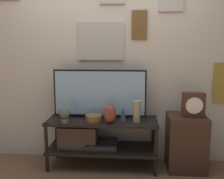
{
  "coord_description": "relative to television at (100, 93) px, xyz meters",
  "views": [
    {
      "loc": [
        0.35,
        -2.71,
        1.45
      ],
      "look_at": [
        0.12,
        0.28,
        0.95
      ],
      "focal_mm": 42.0,
      "sensor_mm": 36.0,
      "label": 1
    }
  ],
  "objects": [
    {
      "name": "side_table",
      "position": [
        1.03,
        -0.08,
        -0.56
      ],
      "size": [
        0.44,
        0.43,
        0.65
      ],
      "color": "#382319",
      "rests_on": "ground_plane"
    },
    {
      "name": "vase_wide_bowl",
      "position": [
        -0.05,
        -0.18,
        -0.26
      ],
      "size": [
        0.2,
        0.2,
        0.08
      ],
      "color": "brown",
      "rests_on": "media_console"
    },
    {
      "name": "television",
      "position": [
        0.0,
        0.0,
        0.0
      ],
      "size": [
        1.12,
        0.05,
        0.58
      ],
      "color": "black",
      "rests_on": "media_console"
    },
    {
      "name": "vase_slim_bronze",
      "position": [
        0.29,
        -0.13,
        -0.22
      ],
      "size": [
        0.08,
        0.08,
        0.16
      ],
      "color": "#2D4251",
      "rests_on": "media_console"
    },
    {
      "name": "decorative_bust",
      "position": [
        -0.36,
        -0.28,
        -0.19
      ],
      "size": [
        0.13,
        0.13,
        0.19
      ],
      "color": "#4C5647",
      "rests_on": "media_console"
    },
    {
      "name": "vase_urn_stoneware",
      "position": [
        0.14,
        -0.23,
        -0.19
      ],
      "size": [
        0.15,
        0.14,
        0.22
      ],
      "color": "brown",
      "rests_on": "media_console"
    },
    {
      "name": "media_console",
      "position": [
        -0.07,
        -0.1,
        -0.52
      ],
      "size": [
        1.3,
        0.47,
        0.58
      ],
      "color": "black",
      "rests_on": "ground_plane"
    },
    {
      "name": "mantel_clock",
      "position": [
        1.09,
        -0.12,
        -0.1
      ],
      "size": [
        0.25,
        0.11,
        0.28
      ],
      "color": "#422819",
      "rests_on": "side_table"
    },
    {
      "name": "ground_plane",
      "position": [
        0.04,
        -0.38,
        -0.88
      ],
      "size": [
        12.0,
        12.0,
        0.0
      ],
      "primitive_type": "plane",
      "color": "brown"
    },
    {
      "name": "vase_tall_ceramic",
      "position": [
        0.45,
        -0.17,
        -0.18
      ],
      "size": [
        0.08,
        0.08,
        0.25
      ],
      "color": "tan",
      "rests_on": "media_console"
    },
    {
      "name": "wall_back",
      "position": [
        0.05,
        0.18,
        0.47
      ],
      "size": [
        6.4,
        0.08,
        2.7
      ],
      "color": "beige",
      "rests_on": "ground_plane"
    }
  ]
}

